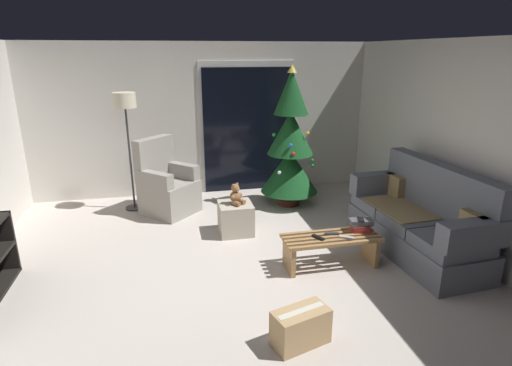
{
  "coord_description": "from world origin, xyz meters",
  "views": [
    {
      "loc": [
        -0.58,
        -3.85,
        2.35
      ],
      "look_at": [
        0.4,
        0.7,
        0.85
      ],
      "focal_mm": 28.83,
      "sensor_mm": 36.0,
      "label": 1
    }
  ],
  "objects": [
    {
      "name": "patio_door_glass",
      "position": [
        0.74,
        2.97,
        1.05
      ],
      "size": [
        1.5,
        0.02,
        2.1
      ],
      "primitive_type": "cube",
      "color": "black",
      "rests_on": "ground"
    },
    {
      "name": "ground_plane",
      "position": [
        0.0,
        0.0,
        0.0
      ],
      "size": [
        7.0,
        7.0,
        0.0
      ],
      "primitive_type": "plane",
      "color": "#BCB2A8"
    },
    {
      "name": "remote_black",
      "position": [
        0.97,
        0.06,
        0.38
      ],
      "size": [
        0.11,
        0.16,
        0.02
      ],
      "primitive_type": "cube",
      "rotation": [
        0.0,
        0.0,
        3.63
      ],
      "color": "black",
      "rests_on": "coffee_table"
    },
    {
      "name": "floor_lamp",
      "position": [
        -1.17,
        2.42,
        1.51
      ],
      "size": [
        0.32,
        0.32,
        1.78
      ],
      "color": "#2D2D30",
      "rests_on": "ground"
    },
    {
      "name": "ottoman",
      "position": [
        0.23,
        1.19,
        0.21
      ],
      "size": [
        0.44,
        0.44,
        0.42
      ],
      "primitive_type": "cube",
      "color": "#B2A893",
      "rests_on": "ground"
    },
    {
      "name": "armchair",
      "position": [
        -0.66,
        2.16,
        0.4
      ],
      "size": [
        0.97,
        0.97,
        1.13
      ],
      "color": "gray",
      "rests_on": "ground"
    },
    {
      "name": "christmas_tree",
      "position": [
        1.24,
        2.1,
        0.95
      ],
      "size": [
        0.9,
        0.9,
        2.17
      ],
      "color": "#4C1E19",
      "rests_on": "ground"
    },
    {
      "name": "wall_right",
      "position": [
        2.86,
        0.0,
        1.25
      ],
      "size": [
        0.12,
        6.0,
        2.5
      ],
      "primitive_type": "cube",
      "color": "silver",
      "rests_on": "ground"
    },
    {
      "name": "couch",
      "position": [
        2.32,
        0.19,
        0.4
      ],
      "size": [
        0.9,
        1.99,
        1.08
      ],
      "color": "slate",
      "rests_on": "ground"
    },
    {
      "name": "wall_back",
      "position": [
        0.0,
        3.06,
        1.25
      ],
      "size": [
        5.72,
        0.12,
        2.5
      ],
      "primitive_type": "cube",
      "color": "silver",
      "rests_on": "ground"
    },
    {
      "name": "cell_phone",
      "position": [
        1.51,
        0.15,
        0.51
      ],
      "size": [
        0.11,
        0.16,
        0.01
      ],
      "primitive_type": "cube",
      "rotation": [
        0.0,
        0.0,
        -0.34
      ],
      "color": "black",
      "rests_on": "book_stack"
    },
    {
      "name": "remote_silver",
      "position": [
        1.28,
        -0.01,
        0.38
      ],
      "size": [
        0.16,
        0.12,
        0.02
      ],
      "primitive_type": "cube",
      "rotation": [
        0.0,
        0.0,
        4.18
      ],
      "color": "#ADADB2",
      "rests_on": "coffee_table"
    },
    {
      "name": "teddy_bear_chestnut",
      "position": [
        0.23,
        1.18,
        0.54
      ],
      "size": [
        0.21,
        0.22,
        0.29
      ],
      "color": "brown",
      "rests_on": "ottoman"
    },
    {
      "name": "book_stack",
      "position": [
        1.52,
        0.15,
        0.44
      ],
      "size": [
        0.28,
        0.2,
        0.14
      ],
      "color": "#A32D28",
      "rests_on": "coffee_table"
    },
    {
      "name": "remote_graphite",
      "position": [
        1.16,
        0.12,
        0.38
      ],
      "size": [
        0.16,
        0.07,
        0.02
      ],
      "primitive_type": "cube",
      "rotation": [
        0.0,
        0.0,
        1.39
      ],
      "color": "#333338",
      "rests_on": "coffee_table"
    },
    {
      "name": "patio_door_frame",
      "position": [
        0.74,
        2.99,
        1.1
      ],
      "size": [
        1.6,
        0.02,
        2.2
      ],
      "primitive_type": "cube",
      "color": "silver",
      "rests_on": "ground"
    },
    {
      "name": "cardboard_box_taped_mid_floor",
      "position": [
        0.39,
        -1.11,
        0.16
      ],
      "size": [
        0.52,
        0.37,
        0.32
      ],
      "color": "tan",
      "rests_on": "ground"
    },
    {
      "name": "coffee_table",
      "position": [
        1.13,
        0.08,
        0.25
      ],
      "size": [
        1.1,
        0.4,
        0.37
      ],
      "color": "#9E7547",
      "rests_on": "ground"
    }
  ]
}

